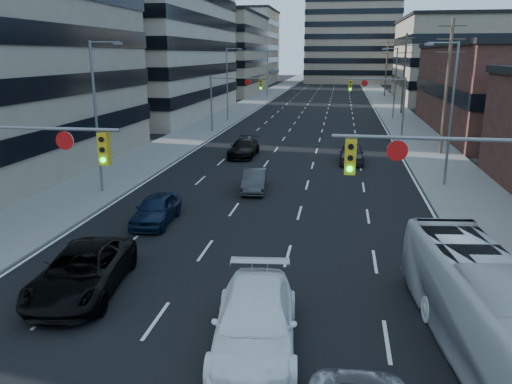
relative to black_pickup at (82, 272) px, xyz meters
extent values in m
cube|color=black|center=(5.07, 122.52, -0.79)|extent=(18.00, 300.00, 0.02)
cube|color=slate|center=(-6.43, 122.52, -0.72)|extent=(5.00, 300.00, 0.15)
cube|color=slate|center=(16.57, 122.52, -0.72)|extent=(5.00, 300.00, 0.15)
cube|color=#ADA089|center=(-21.93, 52.52, 13.20)|extent=(26.00, 34.00, 28.00)
cube|color=gray|center=(-18.93, 92.52, 7.20)|extent=(20.00, 30.00, 16.00)
cube|color=gray|center=(30.07, 80.52, 6.20)|extent=(22.00, 28.00, 14.00)
cube|color=#ADA089|center=(-22.93, 132.52, 9.20)|extent=(24.00, 24.00, 20.00)
cube|color=gray|center=(37.07, 122.52, 5.20)|extent=(22.00, 22.00, 12.00)
cylinder|color=slate|center=(-1.68, 0.52, 5.00)|extent=(6.50, 0.12, 0.12)
cube|color=gold|center=(0.97, 0.52, 4.35)|extent=(0.35, 0.28, 1.10)
cylinder|color=black|center=(0.97, 0.36, 4.70)|extent=(0.18, 0.06, 0.18)
cylinder|color=black|center=(0.97, 0.36, 4.35)|extent=(0.18, 0.06, 0.18)
cylinder|color=#0CE526|center=(0.97, 0.36, 4.00)|extent=(0.18, 0.06, 0.18)
cylinder|color=white|center=(-0.43, 0.49, 4.60)|extent=(0.64, 0.06, 0.64)
cylinder|color=slate|center=(11.82, 0.52, 5.00)|extent=(6.50, 0.12, 0.12)
cube|color=gold|center=(9.17, 0.52, 4.35)|extent=(0.35, 0.28, 1.10)
cylinder|color=black|center=(9.17, 0.36, 4.70)|extent=(0.18, 0.06, 0.18)
cylinder|color=black|center=(9.17, 0.36, 4.35)|extent=(0.18, 0.06, 0.18)
cylinder|color=#0CE526|center=(9.17, 0.36, 4.00)|extent=(0.18, 0.06, 0.18)
cylinder|color=white|center=(10.57, 0.49, 4.60)|extent=(0.64, 0.06, 0.64)
cylinder|color=slate|center=(-4.93, 37.52, 2.20)|extent=(0.18, 0.18, 6.00)
cylinder|color=slate|center=(-1.93, 37.52, 5.00)|extent=(6.00, 0.12, 0.12)
cube|color=gold|center=(0.47, 37.52, 4.35)|extent=(0.35, 0.28, 1.10)
cylinder|color=black|center=(0.47, 37.36, 4.70)|extent=(0.18, 0.06, 0.18)
cylinder|color=black|center=(0.47, 37.36, 4.35)|extent=(0.18, 0.06, 0.18)
cylinder|color=#0CE526|center=(0.47, 37.36, 4.00)|extent=(0.18, 0.06, 0.18)
cylinder|color=white|center=(-0.93, 37.49, 4.60)|extent=(0.64, 0.06, 0.64)
cylinder|color=slate|center=(15.07, 37.52, 2.20)|extent=(0.18, 0.18, 6.00)
cylinder|color=slate|center=(12.07, 37.52, 5.00)|extent=(6.00, 0.12, 0.12)
cube|color=gold|center=(9.67, 37.52, 4.35)|extent=(0.35, 0.28, 1.10)
cylinder|color=black|center=(9.67, 37.36, 4.70)|extent=(0.18, 0.06, 0.18)
cylinder|color=black|center=(9.67, 37.36, 4.35)|extent=(0.18, 0.06, 0.18)
cylinder|color=#0CE526|center=(9.67, 37.36, 4.00)|extent=(0.18, 0.06, 0.18)
cylinder|color=white|center=(11.07, 37.49, 4.60)|extent=(0.64, 0.06, 0.64)
cylinder|color=#4C3D2D|center=(17.27, 28.52, 4.70)|extent=(0.28, 0.28, 11.00)
cube|color=#4C3D2D|center=(17.27, 28.52, 9.60)|extent=(2.20, 0.10, 0.10)
cube|color=#4C3D2D|center=(17.27, 28.52, 8.60)|extent=(2.20, 0.10, 0.10)
cube|color=#4C3D2D|center=(17.27, 28.52, 7.60)|extent=(2.20, 0.10, 0.10)
cylinder|color=#4C3D2D|center=(17.27, 58.52, 4.70)|extent=(0.28, 0.28, 11.00)
cube|color=#4C3D2D|center=(17.27, 58.52, 9.60)|extent=(2.20, 0.10, 0.10)
cube|color=#4C3D2D|center=(17.27, 58.52, 8.60)|extent=(2.20, 0.10, 0.10)
cube|color=#4C3D2D|center=(17.27, 58.52, 7.60)|extent=(2.20, 0.10, 0.10)
cylinder|color=#4C3D2D|center=(17.27, 88.52, 4.70)|extent=(0.28, 0.28, 11.00)
cube|color=#4C3D2D|center=(17.27, 88.52, 9.60)|extent=(2.20, 0.10, 0.10)
cube|color=#4C3D2D|center=(17.27, 88.52, 8.60)|extent=(2.20, 0.10, 0.10)
cube|color=#4C3D2D|center=(17.27, 88.52, 7.60)|extent=(2.20, 0.10, 0.10)
cylinder|color=slate|center=(-5.43, 12.52, 3.70)|extent=(0.16, 0.16, 9.00)
cylinder|color=slate|center=(-4.53, 12.52, 8.10)|extent=(1.80, 0.10, 0.10)
cube|color=slate|center=(-3.73, 12.52, 8.02)|extent=(0.50, 0.22, 0.14)
cylinder|color=slate|center=(-5.43, 47.52, 3.70)|extent=(0.16, 0.16, 9.00)
cylinder|color=slate|center=(-4.53, 47.52, 8.10)|extent=(1.80, 0.10, 0.10)
cube|color=slate|center=(-3.73, 47.52, 8.02)|extent=(0.50, 0.22, 0.14)
cylinder|color=slate|center=(-5.43, 82.52, 3.70)|extent=(0.16, 0.16, 9.00)
cylinder|color=slate|center=(-4.53, 82.52, 8.10)|extent=(1.80, 0.10, 0.10)
cube|color=slate|center=(-3.73, 82.52, 8.02)|extent=(0.50, 0.22, 0.14)
cylinder|color=slate|center=(15.57, 17.52, 3.70)|extent=(0.16, 0.16, 9.00)
cylinder|color=slate|center=(14.67, 17.52, 8.10)|extent=(1.80, 0.10, 0.10)
cube|color=slate|center=(13.87, 17.52, 8.02)|extent=(0.50, 0.22, 0.14)
cylinder|color=slate|center=(15.57, 52.52, 3.70)|extent=(0.16, 0.16, 9.00)
cylinder|color=slate|center=(14.67, 52.52, 8.10)|extent=(1.80, 0.10, 0.10)
cube|color=slate|center=(13.87, 52.52, 8.02)|extent=(0.50, 0.22, 0.14)
imported|color=black|center=(0.00, 0.00, 0.00)|extent=(3.41, 6.06, 1.60)
imported|color=white|center=(6.66, -2.44, 0.04)|extent=(2.98, 6.03, 1.69)
imported|color=silver|center=(13.10, -1.87, 0.59)|extent=(3.58, 10.21, 2.78)
imported|color=black|center=(-0.13, 7.73, -0.06)|extent=(1.90, 4.38, 1.47)
imported|color=#323235|center=(3.72, 14.56, -0.14)|extent=(1.77, 4.10, 1.31)
imported|color=black|center=(1.01, 25.07, -0.07)|extent=(2.11, 5.03, 1.45)
imported|color=#2C2C2E|center=(9.80, 24.00, -0.03)|extent=(1.82, 4.50, 1.53)
camera|label=1|loc=(8.81, -15.03, 7.45)|focal=35.00mm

